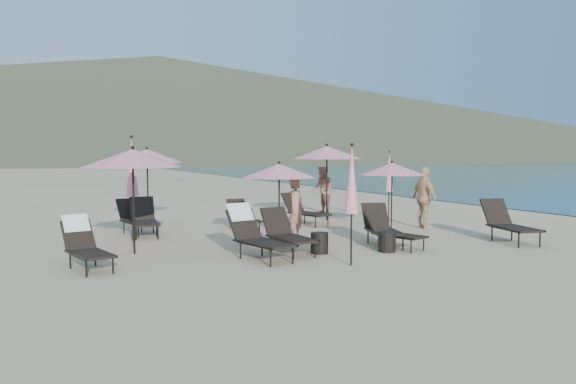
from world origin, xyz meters
name	(u,v)px	position (x,y,z in m)	size (l,w,h in m)	color
ground	(367,249)	(0.00, 0.00, 0.00)	(800.00, 800.00, 0.00)	#D6BA8C
volcanic_headland	(179,110)	(71.37, 302.62, 26.49)	(690.00, 690.00, 55.00)	brown
lounger_0	(85,244)	(-6.11, 0.41, 0.47)	(0.90, 1.67, 0.99)	black
lounger_1	(256,233)	(-2.78, -0.03, 0.53)	(1.01, 1.88, 1.12)	black
lounger_2	(287,233)	(-1.92, 0.28, 0.45)	(0.72, 1.69, 0.96)	black
lounger_3	(382,226)	(0.59, 0.30, 0.45)	(1.10, 1.78, 0.96)	black
lounger_4	(393,231)	(0.59, -0.16, 0.40)	(0.95, 1.58, 0.85)	black
lounger_5	(509,223)	(3.70, -0.64, 0.48)	(1.06, 1.88, 1.02)	black
lounger_6	(136,218)	(-4.41, 4.67, 0.43)	(0.94, 1.71, 0.93)	black
lounger_7	(144,218)	(-4.27, 4.28, 0.46)	(0.82, 1.78, 0.99)	black
lounger_8	(243,216)	(-1.52, 4.11, 0.40)	(0.59, 1.50, 0.86)	black
lounger_9	(304,210)	(0.62, 4.50, 0.45)	(1.06, 1.77, 0.96)	black
umbrella_open_0	(133,158)	(-4.98, 1.59, 2.09)	(2.19, 2.19, 2.36)	black
umbrella_open_1	(279,171)	(-1.59, 1.43, 1.78)	(1.87, 1.87, 2.01)	black
umbrella_open_2	(392,169)	(2.04, 1.93, 1.76)	(1.85, 1.85, 1.99)	black
umbrella_open_3	(147,156)	(-3.80, 6.16, 2.11)	(2.22, 2.22, 2.39)	black
umbrella_open_4	(327,153)	(1.79, 5.19, 2.21)	(2.33, 2.33, 2.51)	black
umbrella_closed_0	(352,181)	(-1.35, -1.49, 1.67)	(0.28, 0.28, 2.40)	black
umbrella_closed_1	(389,173)	(3.41, 4.01, 1.58)	(0.27, 0.27, 2.27)	black
umbrella_closed_2	(132,168)	(-4.69, 3.49, 1.84)	(0.31, 0.31, 2.64)	black
side_table_0	(319,243)	(-1.29, -0.07, 0.23)	(0.39, 0.39, 0.46)	black
side_table_1	(387,242)	(0.16, -0.54, 0.22)	(0.39, 0.39, 0.45)	black
beachgoer_a	(296,209)	(-0.95, 1.81, 0.79)	(0.58, 0.38, 1.58)	#9F6A56
beachgoer_b	(323,190)	(2.65, 7.02, 0.88)	(0.85, 0.66, 1.75)	#A96957
beachgoer_c	(425,198)	(3.42, 2.24, 0.90)	(1.05, 0.44, 1.80)	tan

